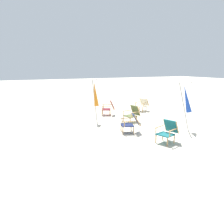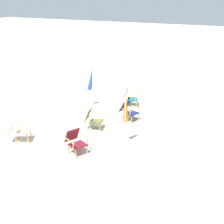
% 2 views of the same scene
% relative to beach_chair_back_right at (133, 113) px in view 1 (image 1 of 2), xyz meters
% --- Properties ---
extents(ground_plane, '(80.00, 80.00, 0.00)m').
position_rel_beach_chair_back_right_xyz_m(ground_plane, '(-1.02, -0.32, -0.43)').
color(ground_plane, beige).
extents(beach_chair_back_right, '(0.69, 0.78, 0.81)m').
position_rel_beach_chair_back_right_xyz_m(beach_chair_back_right, '(0.00, 0.00, 0.00)').
color(beach_chair_back_right, '#515B33').
rests_on(beach_chair_back_right, ground).
extents(beach_chair_back_left, '(0.76, 0.86, 0.80)m').
position_rel_beach_chair_back_right_xyz_m(beach_chair_back_left, '(-3.04, 0.38, -0.00)').
color(beach_chair_back_left, '#196066').
rests_on(beach_chair_back_left, ground).
extents(beach_chair_front_right, '(0.84, 0.90, 0.80)m').
position_rel_beach_chair_back_right_xyz_m(beach_chair_front_right, '(1.95, 0.35, -0.00)').
color(beach_chair_front_right, maroon).
rests_on(beach_chair_front_right, ground).
extents(beach_chair_far_center, '(0.86, 0.94, 0.78)m').
position_rel_beach_chair_back_right_xyz_m(beach_chair_far_center, '(2.07, -1.96, -0.01)').
color(beach_chair_far_center, beige).
rests_on(beach_chair_far_center, ground).
extents(beach_chair_mid_center, '(0.79, 0.91, 0.78)m').
position_rel_beach_chair_back_right_xyz_m(beach_chair_mid_center, '(-1.46, 0.94, -0.01)').
color(beach_chair_mid_center, '#19234C').
rests_on(beach_chair_mid_center, ground).
extents(umbrella_furled_blue, '(0.40, 0.61, 2.07)m').
position_rel_beach_chair_back_right_xyz_m(umbrella_furled_blue, '(-2.23, -1.20, 0.92)').
color(umbrella_furled_blue, '#B7B2A8').
rests_on(umbrella_furled_blue, ground).
extents(umbrella_furled_orange, '(0.43, 0.34, 2.11)m').
position_rel_beach_chair_back_right_xyz_m(umbrella_furled_orange, '(0.66, 1.66, 0.95)').
color(umbrella_furled_orange, '#B7B2A8').
rests_on(umbrella_furled_orange, ground).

